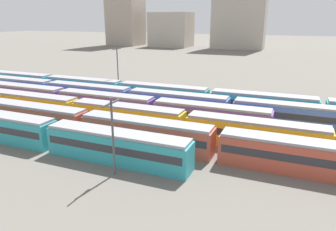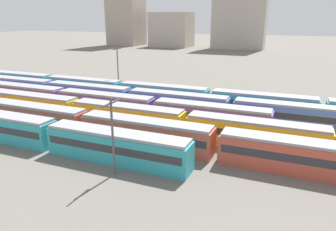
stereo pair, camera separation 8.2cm
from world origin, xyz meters
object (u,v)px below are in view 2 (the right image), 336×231
(train_track_5, at_px, (210,99))
(catenary_pole_3, at_px, (118,68))
(train_track_0, at_px, (0,126))
(train_track_1, at_px, (86,124))
(train_track_4, at_px, (178,103))
(train_track_2, at_px, (76,110))
(train_track_3, at_px, (106,104))
(catenary_pole_2, at_px, (112,133))

(train_track_5, bearing_deg, catenary_pole_3, 171.69)
(train_track_0, height_order, train_track_5, same)
(train_track_0, distance_m, train_track_1, 11.78)
(train_track_0, relative_size, train_track_4, 0.60)
(train_track_4, bearing_deg, train_track_0, -131.79)
(train_track_5, xyz_separation_m, catenary_pole_3, (-21.48, 3.14, 3.94))
(train_track_5, height_order, catenary_pole_3, catenary_pole_3)
(train_track_2, height_order, train_track_3, same)
(catenary_pole_3, bearing_deg, catenary_pole_2, -59.67)
(train_track_1, bearing_deg, train_track_3, 108.60)
(train_track_2, bearing_deg, train_track_1, -42.37)
(train_track_1, bearing_deg, catenary_pole_2, -39.84)
(train_track_5, distance_m, catenary_pole_2, 29.20)
(catenary_pole_2, bearing_deg, train_track_4, 94.12)
(train_track_4, bearing_deg, train_track_2, -142.86)
(train_track_5, bearing_deg, train_track_2, -139.34)
(train_track_0, height_order, train_track_3, same)
(train_track_3, bearing_deg, train_track_5, 33.08)
(train_track_0, bearing_deg, train_track_3, 65.64)
(train_track_0, relative_size, catenary_pole_3, 5.27)
(catenary_pole_2, bearing_deg, catenary_pole_3, 120.33)
(train_track_0, height_order, catenary_pole_3, catenary_pole_3)
(train_track_1, xyz_separation_m, train_track_2, (-5.70, 5.20, 0.00))
(train_track_1, xyz_separation_m, train_track_5, (12.46, 20.80, 0.00))
(train_track_2, relative_size, catenary_pole_3, 7.06)
(train_track_2, bearing_deg, train_track_5, 40.66)
(train_track_3, xyz_separation_m, catenary_pole_2, (13.24, -18.52, 2.91))
(train_track_4, distance_m, catenary_pole_3, 19.38)
(train_track_0, bearing_deg, catenary_pole_3, 86.96)
(catenary_pole_3, bearing_deg, train_track_2, -79.97)
(train_track_1, distance_m, catenary_pole_2, 13.01)
(train_track_5, height_order, catenary_pole_2, catenary_pole_2)
(train_track_5, xyz_separation_m, catenary_pole_2, (-2.73, -28.92, 2.91))
(train_track_0, height_order, train_track_4, same)
(train_track_0, height_order, train_track_1, same)
(train_track_3, distance_m, catenary_pole_2, 22.95)
(train_track_0, relative_size, train_track_3, 1.00)
(train_track_3, height_order, train_track_4, same)
(train_track_0, distance_m, catenary_pole_2, 20.72)
(catenary_pole_3, bearing_deg, train_track_1, -69.36)
(train_track_0, relative_size, catenary_pole_2, 6.50)
(catenary_pole_2, height_order, catenary_pole_3, catenary_pole_3)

